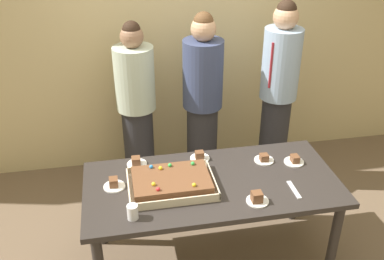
{
  "coord_description": "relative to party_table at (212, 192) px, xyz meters",
  "views": [
    {
      "loc": [
        -0.61,
        -2.44,
        2.54
      ],
      "look_at": [
        -0.12,
        0.15,
        1.08
      ],
      "focal_mm": 40.77,
      "sensor_mm": 36.0,
      "label": 1
    }
  ],
  "objects": [
    {
      "name": "cake_server_utensil",
      "position": [
        0.53,
        -0.2,
        0.09
      ],
      "size": [
        0.03,
        0.2,
        0.01
      ],
      "primitive_type": "cube",
      "color": "silver",
      "rests_on": "party_table"
    },
    {
      "name": "party_table",
      "position": [
        0.0,
        0.0,
        0.0
      ],
      "size": [
        1.8,
        0.85,
        0.73
      ],
      "color": "#2D2826",
      "rests_on": "ground_plane"
    },
    {
      "name": "plated_slice_center_back",
      "position": [
        0.24,
        -0.28,
        0.12
      ],
      "size": [
        0.15,
        0.15,
        0.08
      ],
      "color": "white",
      "rests_on": "party_table"
    },
    {
      "name": "person_serving_front",
      "position": [
        0.83,
        0.95,
        0.28
      ],
      "size": [
        0.33,
        0.33,
        1.76
      ],
      "rotation": [
        0.0,
        0.0,
        -2.43
      ],
      "color": "#28282D",
      "rests_on": "ground_plane"
    },
    {
      "name": "plated_slice_far_left",
      "position": [
        -0.51,
        0.32,
        0.11
      ],
      "size": [
        0.15,
        0.15,
        0.06
      ],
      "color": "white",
      "rests_on": "party_table"
    },
    {
      "name": "plated_slice_near_right",
      "position": [
        0.67,
        0.13,
        0.11
      ],
      "size": [
        0.15,
        0.15,
        0.06
      ],
      "color": "white",
      "rests_on": "party_table"
    },
    {
      "name": "person_green_shirt_behind",
      "position": [
        -0.44,
        1.14,
        0.18
      ],
      "size": [
        0.35,
        0.35,
        1.6
      ],
      "rotation": [
        0.0,
        0.0,
        -1.44
      ],
      "color": "#28282D",
      "rests_on": "ground_plane"
    },
    {
      "name": "drink_cup_nearest",
      "position": [
        -0.58,
        -0.29,
        0.14
      ],
      "size": [
        0.07,
        0.07,
        0.1
      ],
      "primitive_type": "cylinder",
      "color": "white",
      "rests_on": "party_table"
    },
    {
      "name": "plated_slice_near_left",
      "position": [
        0.45,
        0.19,
        0.11
      ],
      "size": [
        0.15,
        0.15,
        0.06
      ],
      "color": "white",
      "rests_on": "party_table"
    },
    {
      "name": "ground_plane",
      "position": [
        0.0,
        0.0,
        -0.65
      ],
      "size": [
        12.0,
        12.0,
        0.0
      ],
      "primitive_type": "plane",
      "color": "brown"
    },
    {
      "name": "person_striped_tie_right",
      "position": [
        0.15,
        1.04,
        0.22
      ],
      "size": [
        0.36,
        0.36,
        1.67
      ],
      "rotation": [
        0.0,
        0.0,
        -1.97
      ],
      "color": "#28282D",
      "rests_on": "ground_plane"
    },
    {
      "name": "plated_slice_far_right",
      "position": [
        -0.03,
        0.31,
        0.11
      ],
      "size": [
        0.15,
        0.15,
        0.07
      ],
      "color": "white",
      "rests_on": "party_table"
    },
    {
      "name": "sheet_cake",
      "position": [
        -0.29,
        -0.01,
        0.13
      ],
      "size": [
        0.6,
        0.43,
        0.11
      ],
      "color": "beige",
      "rests_on": "party_table"
    },
    {
      "name": "plated_slice_center_front",
      "position": [
        -0.68,
        0.07,
        0.11
      ],
      "size": [
        0.15,
        0.15,
        0.07
      ],
      "color": "white",
      "rests_on": "party_table"
    },
    {
      "name": "interior_back_panel",
      "position": [
        0.0,
        1.6,
        0.85
      ],
      "size": [
        8.0,
        0.12,
        3.0
      ],
      "primitive_type": "cube",
      "color": "#CCB784",
      "rests_on": "ground_plane"
    }
  ]
}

